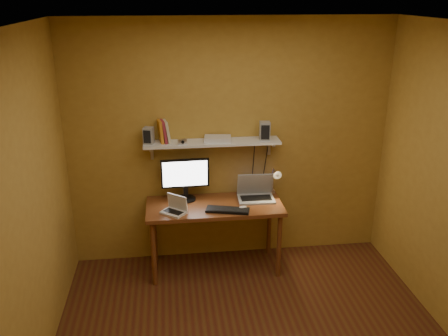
{
  "coord_description": "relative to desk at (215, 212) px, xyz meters",
  "views": [
    {
      "loc": [
        -0.65,
        -3.14,
        2.82
      ],
      "look_at": [
        -0.12,
        1.18,
        1.19
      ],
      "focal_mm": 38.0,
      "sensor_mm": 36.0,
      "label": 1
    }
  ],
  "objects": [
    {
      "name": "monitor",
      "position": [
        -0.29,
        0.16,
        0.34
      ],
      "size": [
        0.5,
        0.22,
        0.45
      ],
      "rotation": [
        0.0,
        0.0,
        0.03
      ],
      "color": "black",
      "rests_on": "desk"
    },
    {
      "name": "desk",
      "position": [
        0.0,
        0.0,
        0.0
      ],
      "size": [
        1.4,
        0.6,
        0.75
      ],
      "color": "brown",
      "rests_on": "ground"
    },
    {
      "name": "netbook",
      "position": [
        -0.41,
        -0.13,
        0.14
      ],
      "size": [
        0.29,
        0.28,
        0.18
      ],
      "rotation": [
        0.0,
        0.0,
        -0.69
      ],
      "color": "silver",
      "rests_on": "desk"
    },
    {
      "name": "laptop",
      "position": [
        0.45,
        0.11,
        0.16
      ],
      "size": [
        0.38,
        0.28,
        0.27
      ],
      "rotation": [
        0.0,
        0.0,
        -0.02
      ],
      "color": "gray",
      "rests_on": "desk"
    },
    {
      "name": "router",
      "position": [
        0.06,
        0.2,
        0.73
      ],
      "size": [
        0.29,
        0.21,
        0.05
      ],
      "primitive_type": "cube",
      "rotation": [
        0.0,
        0.0,
        -0.13
      ],
      "color": "silver",
      "rests_on": "wall_shelf"
    },
    {
      "name": "speaker_right",
      "position": [
        0.54,
        0.18,
        0.81
      ],
      "size": [
        0.12,
        0.12,
        0.19
      ],
      "primitive_type": "cube",
      "rotation": [
        0.0,
        0.0,
        -0.09
      ],
      "color": "gray",
      "rests_on": "wall_shelf"
    },
    {
      "name": "desk_lamp",
      "position": [
        0.66,
        0.13,
        0.29
      ],
      "size": [
        0.09,
        0.23,
        0.38
      ],
      "color": "silver",
      "rests_on": "desk"
    },
    {
      "name": "mouse",
      "position": [
        0.27,
        -0.14,
        0.1
      ],
      "size": [
        0.1,
        0.08,
        0.03
      ],
      "primitive_type": "ellipsoid",
      "rotation": [
        0.0,
        0.0,
        0.2
      ],
      "color": "silver",
      "rests_on": "desk"
    },
    {
      "name": "wall_shelf",
      "position": [
        0.0,
        0.19,
        0.69
      ],
      "size": [
        1.4,
        0.25,
        0.21
      ],
      "color": "silver",
      "rests_on": "room"
    },
    {
      "name": "shelf_camera",
      "position": [
        -0.31,
        0.13,
        0.74
      ],
      "size": [
        0.09,
        0.05,
        0.05
      ],
      "color": "silver",
      "rests_on": "wall_shelf"
    },
    {
      "name": "room",
      "position": [
        0.2,
        -1.28,
        0.64
      ],
      "size": [
        3.44,
        3.24,
        2.64
      ],
      "color": "#502E14",
      "rests_on": "ground"
    },
    {
      "name": "speaker_left",
      "position": [
        -0.64,
        0.19,
        0.79
      ],
      "size": [
        0.12,
        0.12,
        0.17
      ],
      "primitive_type": "cube",
      "rotation": [
        0.0,
        0.0,
        -0.3
      ],
      "color": "gray",
      "rests_on": "wall_shelf"
    },
    {
      "name": "keyboard",
      "position": [
        0.11,
        -0.17,
        0.1
      ],
      "size": [
        0.46,
        0.25,
        0.02
      ],
      "primitive_type": "cube",
      "rotation": [
        0.0,
        0.0,
        -0.26
      ],
      "color": "black",
      "rests_on": "desk"
    },
    {
      "name": "books",
      "position": [
        -0.49,
        0.22,
        0.82
      ],
      "size": [
        0.14,
        0.16,
        0.23
      ],
      "color": "#C1761D",
      "rests_on": "wall_shelf"
    }
  ]
}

